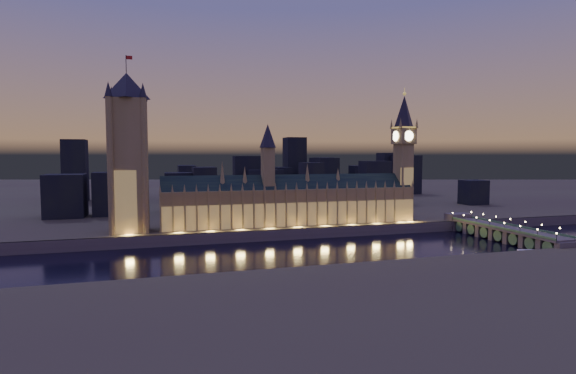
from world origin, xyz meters
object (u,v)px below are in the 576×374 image
object	(u,v)px
river_boat	(541,255)
westminster_bridge	(500,232)
palace_of_westminster	(292,201)
elizabeth_tower	(404,147)
victoria_tower	(128,145)

from	to	relation	value
river_boat	westminster_bridge	bearing A→B (deg)	71.45
westminster_bridge	palace_of_westminster	bearing A→B (deg)	155.10
elizabeth_tower	river_boat	bearing A→B (deg)	-78.60
victoria_tower	westminster_bridge	xyz separation A→B (m)	(260.48, -65.37, -63.29)
victoria_tower	westminster_bridge	world-z (taller)	victoria_tower
victoria_tower	river_boat	xyz separation A→B (m)	(242.17, -119.92, -67.72)
elizabeth_tower	westminster_bridge	size ratio (longest dim) A/B	0.98
palace_of_westminster	elizabeth_tower	bearing A→B (deg)	0.10
victoria_tower	river_boat	bearing A→B (deg)	-26.34
victoria_tower	elizabeth_tower	distance (m)	218.00
victoria_tower	river_boat	size ratio (longest dim) A/B	2.50
elizabeth_tower	victoria_tower	bearing A→B (deg)	180.00
elizabeth_tower	river_boat	size ratio (longest dim) A/B	2.23
palace_of_westminster	river_boat	xyz separation A→B (m)	(122.16, -119.75, -24.81)
westminster_bridge	river_boat	xyz separation A→B (m)	(-18.31, -54.55, -4.43)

